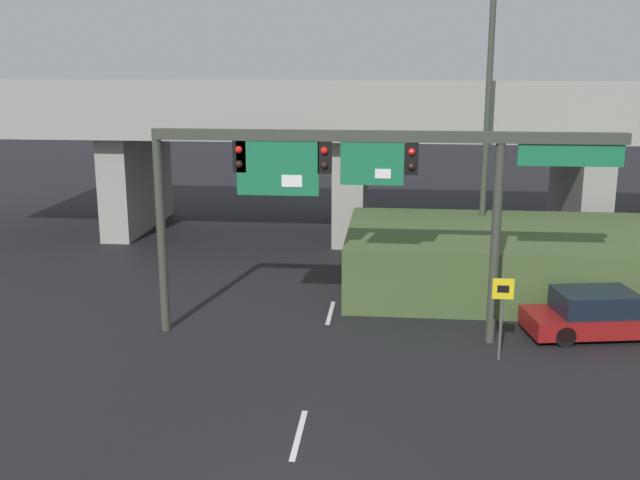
% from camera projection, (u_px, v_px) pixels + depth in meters
% --- Properties ---
extents(lane_markings, '(0.14, 36.50, 0.01)m').
position_uv_depth(lane_markings, '(330.00, 313.00, 25.51)').
color(lane_markings, silver).
rests_on(lane_markings, ground).
extents(signal_gantry, '(13.89, 0.44, 6.40)m').
position_uv_depth(signal_gantry, '(357.00, 174.00, 22.09)').
color(signal_gantry, '#383D33').
rests_on(signal_gantry, ground).
extents(speed_limit_sign, '(0.60, 0.11, 2.50)m').
position_uv_depth(speed_limit_sign, '(502.00, 306.00, 21.16)').
color(speed_limit_sign, '#4C4C4C').
rests_on(speed_limit_sign, ground).
extents(highway_light_pole_near, '(0.70, 0.36, 13.19)m').
position_uv_depth(highway_light_pole_near, '(488.00, 97.00, 29.12)').
color(highway_light_pole_near, '#383D33').
rests_on(highway_light_pole_near, ground).
extents(overpass_bridge, '(38.31, 8.92, 7.54)m').
position_uv_depth(overpass_bridge, '(352.00, 128.00, 36.00)').
color(overpass_bridge, gray).
rests_on(overpass_bridge, ground).
extents(grass_embankment, '(12.88, 7.38, 2.26)m').
position_uv_depth(grass_embankment, '(521.00, 260.00, 27.91)').
color(grass_embankment, '#42562D').
rests_on(grass_embankment, ground).
extents(parked_sedan_near_right, '(4.80, 2.61, 1.45)m').
position_uv_depth(parked_sedan_near_right, '(597.00, 315.00, 23.30)').
color(parked_sedan_near_right, maroon).
rests_on(parked_sedan_near_right, ground).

